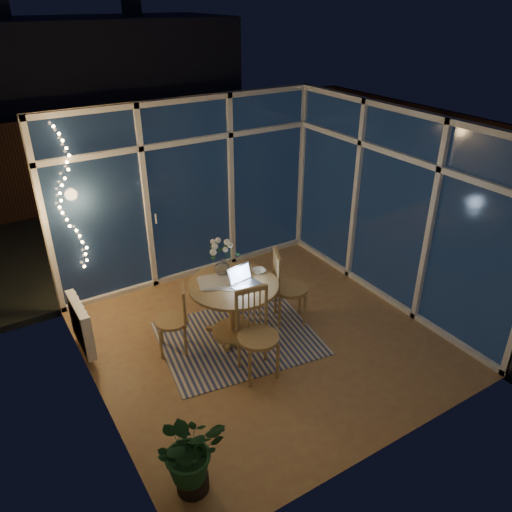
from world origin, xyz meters
name	(u,v)px	position (x,y,z in m)	size (l,w,h in m)	color
floor	(264,339)	(0.00, 0.00, 0.00)	(4.00, 4.00, 0.00)	#976142
ceiling	(266,128)	(0.00, 0.00, 2.60)	(4.00, 4.00, 0.00)	white
wall_back	(189,191)	(0.00, 2.00, 1.30)	(4.00, 0.04, 2.60)	beige
wall_front	(397,339)	(0.00, -2.00, 1.30)	(4.00, 0.04, 2.60)	beige
wall_left	(84,296)	(-2.00, 0.00, 1.30)	(0.04, 4.00, 2.60)	beige
wall_right	(394,209)	(2.00, 0.00, 1.30)	(0.04, 4.00, 2.60)	beige
window_wall_back	(190,192)	(0.00, 1.96, 1.30)	(4.00, 0.10, 2.60)	white
window_wall_right	(392,209)	(1.96, 0.00, 1.30)	(0.10, 4.00, 2.60)	white
radiator	(81,325)	(-1.94, 0.90, 0.40)	(0.10, 0.70, 0.58)	white
fairy_lights	(69,202)	(-1.65, 1.88, 1.52)	(0.24, 0.10, 1.85)	#FFB566
garden_patio	(153,205)	(0.50, 5.00, -0.06)	(12.00, 6.00, 0.10)	black
garden_fence	(115,157)	(0.00, 5.50, 0.90)	(11.00, 0.08, 1.80)	#321912
neighbour_roof	(80,69)	(0.30, 8.50, 2.20)	(7.00, 3.00, 2.20)	#353840
garden_shrubs	(111,224)	(-0.80, 3.40, 0.45)	(0.90, 0.90, 0.90)	#1A3115
rug	(239,338)	(-0.26, 0.17, 0.01)	(1.86, 1.49, 0.01)	beige
dining_table	(234,310)	(-0.26, 0.27, 0.37)	(1.08, 1.08, 0.74)	olive
chair_left	(172,319)	(-1.02, 0.39, 0.44)	(0.41, 0.41, 0.88)	olive
chair_right	(290,287)	(0.50, 0.17, 0.51)	(0.47, 0.47, 1.02)	olive
chair_front	(258,336)	(-0.39, -0.49, 0.52)	(0.48, 0.48, 1.04)	olive
laptop	(246,277)	(-0.16, 0.15, 0.86)	(0.33, 0.28, 0.24)	silver
flower_vase	(222,266)	(-0.26, 0.55, 0.84)	(0.20, 0.20, 0.21)	silver
bowl	(259,271)	(0.14, 0.34, 0.76)	(0.15, 0.15, 0.04)	silver
newspapers	(218,281)	(-0.40, 0.40, 0.75)	(0.41, 0.31, 0.02)	silver
phone	(245,283)	(-0.14, 0.20, 0.74)	(0.12, 0.06, 0.01)	black
potted_plant	(191,458)	(-1.65, -1.45, 0.38)	(0.54, 0.47, 0.76)	#194622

